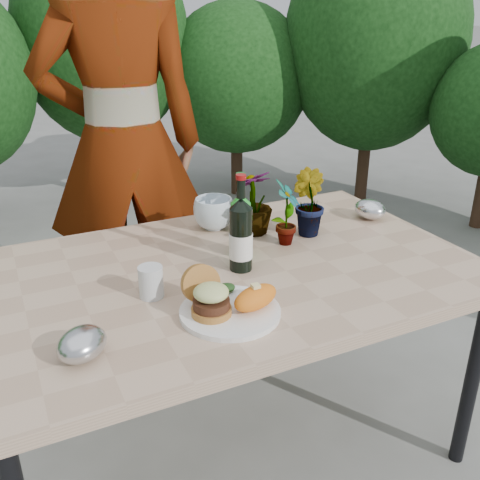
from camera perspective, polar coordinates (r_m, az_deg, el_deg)
name	(u,v)px	position (r m, az deg, el deg)	size (l,w,h in m)	color
ground	(231,444)	(2.18, -0.97, -20.91)	(80.00, 80.00, 0.00)	slate
patio_table	(230,283)	(1.76, -1.13, -4.65)	(1.60, 1.00, 0.75)	tan
shrub_hedge	(156,81)	(3.17, -8.96, 16.38)	(6.94, 5.08, 2.17)	#382316
dinner_plate	(230,312)	(1.48, -1.07, -7.67)	(0.28, 0.28, 0.01)	white
burger_stack	(208,296)	(1.45, -3.38, -6.01)	(0.11, 0.16, 0.11)	#B7722D
sweet_potato	(256,298)	(1.47, 1.67, -6.16)	(0.15, 0.08, 0.06)	orange
grilled_veg	(222,289)	(1.55, -1.93, -5.28)	(0.08, 0.05, 0.03)	olive
wine_bottle	(241,236)	(1.68, 0.09, 0.46)	(0.08, 0.08, 0.32)	black
sparkling_water	(241,226)	(1.79, 0.07, 1.51)	(0.07, 0.07, 0.29)	green
plastic_cup	(151,282)	(1.57, -9.47, -4.42)	(0.07, 0.07, 0.10)	silver
seedling_left	(287,213)	(1.87, 4.99, 2.90)	(0.13, 0.08, 0.24)	#2B5E20
seedling_mid	(308,203)	(1.97, 7.23, 3.98)	(0.13, 0.11, 0.24)	#246021
seedling_right	(254,202)	(1.96, 1.53, 4.04)	(0.13, 0.13, 0.24)	#1E521C
blue_bowl	(214,213)	(2.03, -2.81, 2.85)	(0.15, 0.15, 0.12)	silver
foil_packet_left	(82,344)	(1.35, -16.52, -10.58)	(0.13, 0.11, 0.08)	#B1B3B8
foil_packet_right	(370,209)	(2.19, 13.69, 3.22)	(0.13, 0.11, 0.08)	silver
person	(123,146)	(2.38, -12.34, 9.75)	(0.71, 0.47, 1.96)	#995E4C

